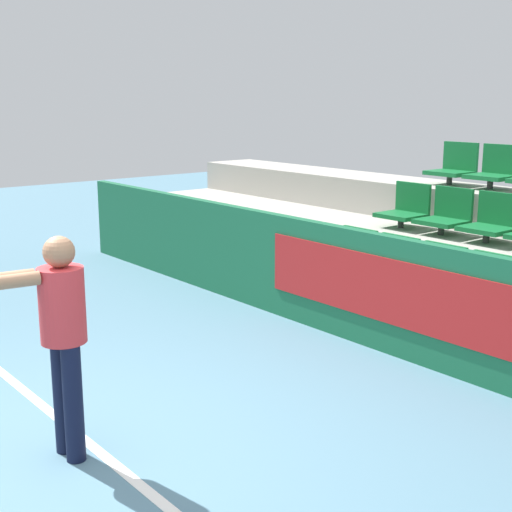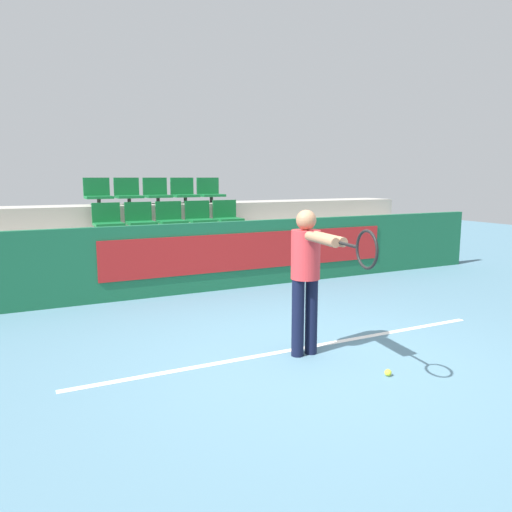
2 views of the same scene
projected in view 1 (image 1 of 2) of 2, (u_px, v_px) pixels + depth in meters
ground_plane at (43, 469)px, 4.68m from camera, size 30.00×30.00×0.00m
court_baseline at (97, 450)px, 4.92m from camera, size 4.96×0.08×0.01m
barrier_wall at (395, 296)px, 6.66m from camera, size 11.72×0.14×1.13m
bleacher_tier_front at (427, 320)px, 7.09m from camera, size 11.32×0.90×0.44m
bleacher_tier_middle at (480, 284)px, 7.59m from camera, size 11.32×0.90×0.88m
stadium_chair_0 at (352, 256)px, 7.94m from camera, size 0.49×0.45×0.52m
stadium_chair_1 at (392, 265)px, 7.50m from camera, size 0.49×0.45×0.52m
stadium_chair_2 at (436, 275)px, 7.07m from camera, size 0.49×0.45×0.52m
stadium_chair_3 at (487, 287)px, 6.63m from camera, size 0.49×0.45×0.52m
stadium_chair_5 at (405, 209)px, 8.40m from camera, size 0.49×0.45×0.52m
stadium_chair_6 at (446, 215)px, 7.96m from camera, size 0.49×0.45×0.52m
stadium_chair_7 at (491, 222)px, 7.52m from camera, size 0.49×0.45×0.52m
stadium_chair_10 at (454, 167)px, 8.85m from camera, size 0.49×0.45×0.52m
stadium_chair_11 at (495, 170)px, 8.42m from camera, size 0.49×0.45×0.52m
tennis_player at (52, 327)px, 4.62m from camera, size 0.34×1.46×1.52m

